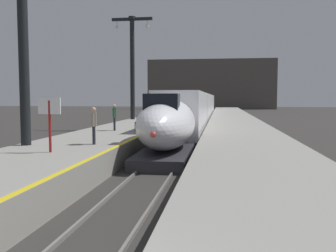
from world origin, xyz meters
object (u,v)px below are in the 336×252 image
Objects in this scene: highspeed_train_main at (197,108)px; departure_info_board at (50,113)px; station_column_far at (132,59)px; station_column_mid at (23,21)px; rolling_suitcase at (138,127)px; passenger_near_edge at (114,115)px; passenger_mid_platform at (94,123)px.

highspeed_train_main reaches higher than departure_info_board.
station_column_far reaches higher than departure_info_board.
station_column_mid reaches higher than departure_info_board.
station_column_far is 14.68m from rolling_suitcase.
station_column_far is at bearing 95.31° from departure_info_board.
departure_info_board is at bearing -97.42° from highspeed_train_main.
highspeed_train_main is 29.66m from departure_info_board.
rolling_suitcase is (-2.41, -20.22, -0.60)m from highspeed_train_main.
passenger_near_edge is (1.82, -12.62, -4.95)m from station_column_far.
passenger_mid_platform is (1.09, -7.03, 0.00)m from passenger_near_edge.
passenger_near_edge reaches higher than rolling_suitcase.
station_column_mid is at bearing -103.28° from passenger_near_edge.
highspeed_train_main is 58.92× the size of rolling_suitcase.
passenger_near_edge is at bearing 164.12° from rolling_suitcase.
passenger_mid_platform is at bearing -81.58° from station_column_far.
station_column_far is at bearing 98.22° from passenger_near_edge.
departure_info_board reaches higher than passenger_near_edge.
highspeed_train_main is 20.38m from rolling_suitcase.
station_column_mid reaches higher than rolling_suitcase.
departure_info_board is (2.07, -1.93, -3.96)m from station_column_mid.
rolling_suitcase is at bearing 84.95° from passenger_mid_platform.
station_column_mid is 9.25× the size of rolling_suitcase.
passenger_mid_platform is at bearing 13.44° from station_column_mid.
highspeed_train_main is 34.24× the size of passenger_mid_platform.
station_column_mid is 20.36m from station_column_far.
station_column_mid is at bearing -90.00° from station_column_far.
highspeed_train_main is at bearing 83.63° from passenger_mid_platform.
passenger_near_edge is 1.72× the size of rolling_suitcase.
highspeed_train_main is 10.54m from station_column_far.
rolling_suitcase is (1.67, -0.47, -0.69)m from passenger_near_edge.
departure_info_board reaches higher than rolling_suitcase.
rolling_suitcase is at bearing -15.88° from passenger_near_edge.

